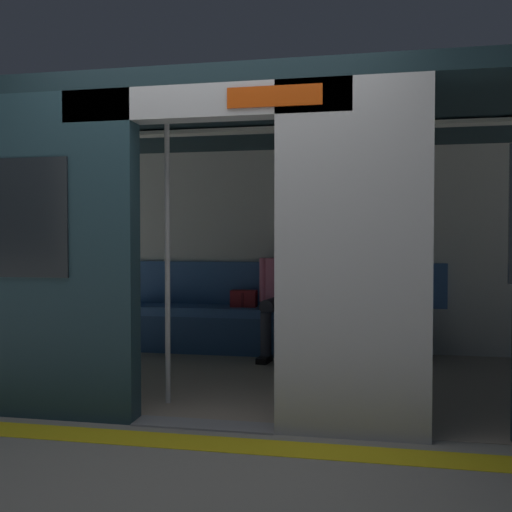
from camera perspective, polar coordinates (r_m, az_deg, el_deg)
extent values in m
plane|color=gray|center=(3.75, -5.07, -16.29)|extent=(60.00, 60.00, 0.00)
cube|color=yellow|center=(3.48, -6.50, -17.70)|extent=(8.00, 0.24, 0.01)
cube|color=#ADAFB5|center=(3.41, 9.43, -0.26)|extent=(0.90, 0.12, 2.09)
cube|color=black|center=(3.40, 9.45, 3.95)|extent=(0.49, 0.02, 0.55)
cube|color=#ADAFB5|center=(3.67, -5.15, 14.74)|extent=(1.80, 0.16, 0.20)
cube|color=#BF3F0C|center=(3.48, 1.80, 15.44)|extent=(0.56, 0.02, 0.12)
cube|color=#15272E|center=(4.93, -0.85, 13.25)|extent=(6.40, 2.75, 0.12)
cube|color=gray|center=(4.97, -0.84, -11.75)|extent=(6.08, 2.59, 0.01)
cube|color=silver|center=(6.10, 1.65, 0.60)|extent=(6.08, 0.10, 2.09)
cube|color=#38609E|center=(6.06, 1.55, -2.73)|extent=(3.52, 0.06, 0.45)
cube|color=white|center=(4.91, -0.85, 12.22)|extent=(4.48, 0.16, 0.03)
cube|color=gray|center=(3.75, -5.07, -16.20)|extent=(0.90, 0.19, 0.01)
cube|color=#38609E|center=(5.87, 1.20, -5.51)|extent=(3.07, 0.44, 0.09)
cube|color=navy|center=(5.71, 0.85, -8.09)|extent=(3.07, 0.04, 0.38)
cube|color=pink|center=(5.79, 3.06, -2.68)|extent=(0.41, 0.27, 0.50)
sphere|color=#8C664C|center=(5.78, 3.06, 0.72)|extent=(0.21, 0.21, 0.21)
sphere|color=black|center=(5.79, 3.09, 1.09)|extent=(0.19, 0.19, 0.19)
cylinder|color=pink|center=(5.70, 5.25, -2.46)|extent=(0.08, 0.08, 0.44)
cylinder|color=pink|center=(5.83, 0.75, -2.36)|extent=(0.08, 0.08, 0.44)
cylinder|color=#2D2D38|center=(5.60, 3.38, -4.89)|extent=(0.19, 0.42, 0.14)
cylinder|color=#2D2D38|center=(5.65, 1.61, -4.83)|extent=(0.19, 0.42, 0.14)
cylinder|color=#2D2D38|center=(5.44, 2.80, -7.88)|extent=(0.10, 0.10, 0.43)
cylinder|color=#2D2D38|center=(5.50, 0.98, -7.79)|extent=(0.10, 0.10, 0.43)
cube|color=black|center=(5.44, 2.65, -10.29)|extent=(0.13, 0.23, 0.06)
cube|color=black|center=(5.49, 0.81, -10.17)|extent=(0.13, 0.23, 0.06)
cube|color=maroon|center=(5.91, -1.20, -4.20)|extent=(0.26, 0.14, 0.17)
cube|color=maroon|center=(5.84, -1.35, -4.36)|extent=(0.02, 0.01, 0.14)
cube|color=#26598C|center=(5.78, 7.47, -5.05)|extent=(0.23, 0.26, 0.03)
cylinder|color=silver|center=(4.10, -8.70, -0.08)|extent=(0.04, 0.04, 2.07)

